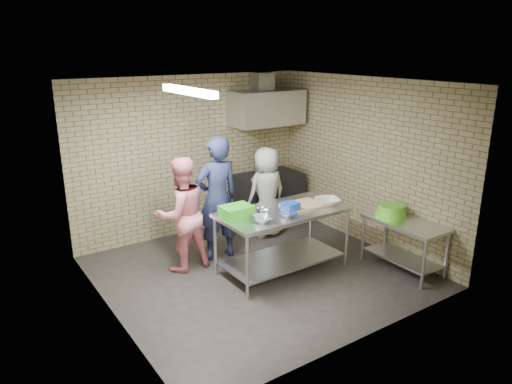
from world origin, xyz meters
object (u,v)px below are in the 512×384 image
stove (268,198)px  green_basin (391,211)px  green_crate (236,212)px  side_counter (403,245)px  bottle_green (281,110)px  woman_white (267,192)px  prep_table (282,241)px  man_navy (217,199)px  blue_tub (290,207)px  woman_pink (181,214)px

stove → green_basin: size_ratio=2.61×
stove → green_crate: (-1.72, -1.67, 0.56)m
side_counter → bottle_green: 3.41m
green_basin → woman_white: size_ratio=0.30×
prep_table → man_navy: man_navy is taller
stove → blue_tub: blue_tub is taller
green_basin → woman_white: 2.13m
blue_tub → bottle_green: bearing=56.3°
woman_pink → green_basin: bearing=146.8°
prep_table → blue_tub: size_ratio=9.00×
blue_tub → stove: bearing=62.8°
bottle_green → stove: bearing=-151.9°
green_basin → man_navy: bearing=140.9°
bottle_green → prep_table: bearing=-125.9°
prep_table → side_counter: (1.47, -0.96, -0.09)m
bottle_green → green_basin: bearing=-90.4°
side_counter → prep_table: bearing=146.9°
prep_table → stove: prep_table is taller
prep_table → woman_pink: 1.50m
side_counter → woman_pink: (-2.63, 1.84, 0.46)m
blue_tub → green_basin: blue_tub is taller
prep_table → side_counter: prep_table is taller
blue_tub → woman_white: 1.47m
blue_tub → green_basin: size_ratio=0.45×
green_crate → stove: bearing=44.2°
prep_table → green_basin: bearing=-26.1°
prep_table → green_crate: 0.90m
side_counter → green_crate: (-2.17, 1.08, 0.63)m
bottle_green → woman_pink: bearing=-156.3°
side_counter → stove: 2.79m
side_counter → woman_pink: bearing=145.0°
prep_table → side_counter: 1.76m
woman_pink → side_counter: bearing=143.2°
stove → bottle_green: bottle_green is taller
green_crate → woman_pink: woman_pink is taller
woman_white → bottle_green: bearing=-140.2°
man_navy → woman_pink: bearing=6.8°
blue_tub → green_basin: (1.40, -0.61, -0.16)m
blue_tub → woman_pink: bearing=141.0°
stove → green_crate: size_ratio=2.91×
side_counter → man_navy: bearing=137.1°
green_crate → man_navy: size_ratio=0.22×
green_crate → green_basin: 2.31m
blue_tub → bottle_green: (1.42, 2.13, 1.02)m
prep_table → bottle_green: size_ratio=12.36×
bottle_green → woman_pink: 3.10m
bottle_green → woman_pink: (-2.63, -1.15, -1.18)m
stove → man_navy: 1.86m
stove → man_navy: man_navy is taller
stove → side_counter: bearing=-80.7°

